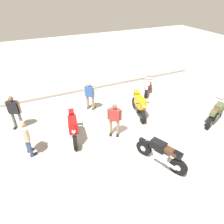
# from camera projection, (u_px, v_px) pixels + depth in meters

# --- Properties ---
(ground_plane) EXTENTS (40.00, 40.00, 0.00)m
(ground_plane) POSITION_uv_depth(u_px,v_px,m) (134.00, 126.00, 9.45)
(ground_plane) COLOR #B7B2A8
(curb_edge) EXTENTS (14.00, 0.30, 0.15)m
(curb_edge) POSITION_uv_depth(u_px,v_px,m) (99.00, 86.00, 12.91)
(curb_edge) COLOR #9C978F
(curb_edge) RESTS_ON ground
(motorcycle_black_cruiser) EXTENTS (1.01, 1.96, 1.09)m
(motorcycle_black_cruiser) POSITION_uv_depth(u_px,v_px,m) (161.00, 153.00, 7.25)
(motorcycle_black_cruiser) COLOR black
(motorcycle_black_cruiser) RESTS_ON ground
(motorcycle_orange_sportbike) EXTENTS (0.83, 1.93, 1.14)m
(motorcycle_orange_sportbike) POSITION_uv_depth(u_px,v_px,m) (139.00, 105.00, 9.97)
(motorcycle_orange_sportbike) COLOR black
(motorcycle_orange_sportbike) RESTS_ON ground
(motorcycle_red_sportbike) EXTENTS (0.73, 1.95, 1.14)m
(motorcycle_red_sportbike) POSITION_uv_depth(u_px,v_px,m) (73.00, 127.00, 8.42)
(motorcycle_red_sportbike) COLOR black
(motorcycle_red_sportbike) RESTS_ON ground
(motorcycle_olive_vintage) EXTENTS (1.87, 0.95, 1.07)m
(motorcycle_olive_vintage) POSITION_uv_depth(u_px,v_px,m) (216.00, 114.00, 9.47)
(motorcycle_olive_vintage) COLOR black
(motorcycle_olive_vintage) RESTS_ON ground
(motorcycle_cream_vintage) EXTENTS (1.31, 1.65, 1.07)m
(motorcycle_cream_vintage) POSITION_uv_depth(u_px,v_px,m) (147.00, 85.00, 12.14)
(motorcycle_cream_vintage) COLOR black
(motorcycle_cream_vintage) RESTS_ON ground
(person_in_black_shirt) EXTENTS (0.61, 0.48, 1.67)m
(person_in_black_shirt) POSITION_uv_depth(u_px,v_px,m) (14.00, 111.00, 8.86)
(person_in_black_shirt) COLOR #59595B
(person_in_black_shirt) RESTS_ON ground
(person_in_red_shirt) EXTENTS (0.57, 0.48, 1.57)m
(person_in_red_shirt) POSITION_uv_depth(u_px,v_px,m) (114.00, 118.00, 8.48)
(person_in_red_shirt) COLOR gray
(person_in_red_shirt) RESTS_ON ground
(person_in_white_shirt) EXTENTS (0.40, 0.63, 1.61)m
(person_in_white_shirt) POSITION_uv_depth(u_px,v_px,m) (26.00, 136.00, 7.44)
(person_in_white_shirt) COLOR #384772
(person_in_white_shirt) RESTS_ON ground
(person_in_blue_shirt) EXTENTS (0.54, 0.52, 1.57)m
(person_in_blue_shirt) POSITION_uv_depth(u_px,v_px,m) (90.00, 94.00, 10.27)
(person_in_blue_shirt) COLOR gray
(person_in_blue_shirt) RESTS_ON ground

